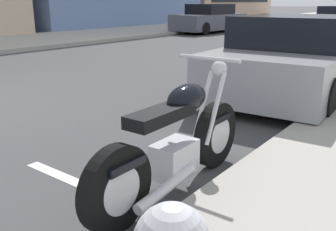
% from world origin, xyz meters
% --- Properties ---
extents(sidewalk_far_curb, '(120.00, 5.00, 0.14)m').
position_xyz_m(sidewalk_far_curb, '(12.00, 7.39, 0.07)').
color(sidewalk_far_curb, '#ADA89E').
rests_on(sidewalk_far_curb, ground).
extents(parking_stall_stripe, '(0.12, 2.20, 0.01)m').
position_xyz_m(parking_stall_stripe, '(0.00, -4.29, 0.00)').
color(parking_stall_stripe, silver).
rests_on(parking_stall_stripe, ground).
extents(parked_motorcycle, '(2.07, 0.62, 1.13)m').
position_xyz_m(parked_motorcycle, '(0.43, -4.70, 0.43)').
color(parked_motorcycle, black).
rests_on(parked_motorcycle, ground).
extents(parked_car_behind_motorcycle, '(4.44, 2.12, 1.37)m').
position_xyz_m(parked_car_behind_motorcycle, '(4.64, -4.22, 0.64)').
color(parked_car_behind_motorcycle, gray).
rests_on(parked_car_behind_motorcycle, ground).
extents(car_opposite_curb, '(4.81, 2.14, 1.47)m').
position_xyz_m(car_opposite_curb, '(15.82, 4.31, 0.69)').
color(car_opposite_curb, '#4C515B').
rests_on(car_opposite_curb, ground).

